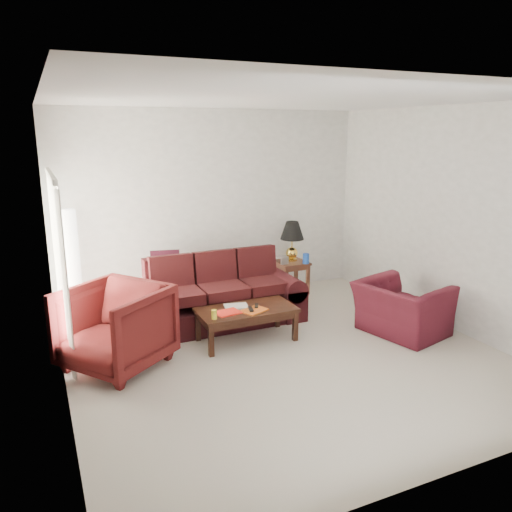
{
  "coord_description": "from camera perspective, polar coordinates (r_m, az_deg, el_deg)",
  "views": [
    {
      "loc": [
        -2.64,
        -4.99,
        2.65
      ],
      "look_at": [
        0.0,
        0.85,
        1.05
      ],
      "focal_mm": 35.0,
      "sensor_mm": 36.0,
      "label": 1
    }
  ],
  "objects": [
    {
      "name": "clock",
      "position": [
        8.16,
        3.29,
        -0.52
      ],
      "size": [
        0.13,
        0.06,
        0.13
      ],
      "primitive_type": "cube",
      "rotation": [
        0.0,
        0.0,
        0.1
      ],
      "color": "silver",
      "rests_on": "end_table"
    },
    {
      "name": "magazine_orange",
      "position": [
        6.36,
        -0.22,
        -6.23
      ],
      "size": [
        0.38,
        0.34,
        0.02
      ],
      "primitive_type": "cube",
      "rotation": [
        0.0,
        0.0,
        0.4
      ],
      "color": "#CC5918",
      "rests_on": "coffee_table"
    },
    {
      "name": "floor",
      "position": [
        6.24,
        3.28,
        -11.16
      ],
      "size": [
        5.0,
        5.0,
        0.0
      ],
      "primitive_type": "plane",
      "color": "beige",
      "rests_on": "ground"
    },
    {
      "name": "armchair_right",
      "position": [
        6.99,
        16.32,
        -5.79
      ],
      "size": [
        1.18,
        1.28,
        0.7
      ],
      "primitive_type": "imported",
      "rotation": [
        0.0,
        0.0,
        1.82
      ],
      "color": "#440F1A",
      "rests_on": "ground"
    },
    {
      "name": "floor_lamp",
      "position": [
        7.33,
        -20.3,
        -1.26
      ],
      "size": [
        0.34,
        0.34,
        1.66
      ],
      "primitive_type": null,
      "rotation": [
        0.0,
        0.0,
        0.33
      ],
      "color": "white",
      "rests_on": "ground"
    },
    {
      "name": "yellow_glass",
      "position": [
        6.11,
        -4.8,
        -6.67
      ],
      "size": [
        0.09,
        0.09,
        0.12
      ],
      "primitive_type": "cylinder",
      "rotation": [
        0.0,
        0.0,
        -0.4
      ],
      "color": "yellow",
      "rests_on": "coffee_table"
    },
    {
      "name": "remote_a",
      "position": [
        6.35,
        -0.61,
        -6.08
      ],
      "size": [
        0.09,
        0.18,
        0.02
      ],
      "primitive_type": "cube",
      "rotation": [
        0.0,
        0.0,
        -0.25
      ],
      "color": "black",
      "rests_on": "coffee_table"
    },
    {
      "name": "blue_canister",
      "position": [
        8.23,
        5.73,
        -0.3
      ],
      "size": [
        0.11,
        0.11,
        0.17
      ],
      "primitive_type": "cylinder",
      "rotation": [
        0.0,
        0.0,
        0.04
      ],
      "color": "blue",
      "rests_on": "end_table"
    },
    {
      "name": "magazine_red",
      "position": [
        6.3,
        -3.25,
        -6.46
      ],
      "size": [
        0.33,
        0.27,
        0.02
      ],
      "primitive_type": "cube",
      "rotation": [
        0.0,
        0.0,
        0.15
      ],
      "color": "red",
      "rests_on": "coffee_table"
    },
    {
      "name": "sofa",
      "position": [
        7.04,
        -4.09,
        -4.05
      ],
      "size": [
        2.38,
        1.17,
        0.94
      ],
      "primitive_type": null,
      "rotation": [
        0.0,
        0.0,
        -0.07
      ],
      "color": "black",
      "rests_on": "ground"
    },
    {
      "name": "throw_pillow",
      "position": [
        7.53,
        -10.33,
        -0.95
      ],
      "size": [
        0.46,
        0.3,
        0.44
      ],
      "primitive_type": "cube",
      "rotation": [
        -0.21,
        0.0,
        -0.22
      ],
      "color": "black",
      "rests_on": "sofa"
    },
    {
      "name": "armchair_left",
      "position": [
        5.96,
        -15.83,
        -7.86
      ],
      "size": [
        1.47,
        1.47,
        0.97
      ],
      "primitive_type": "imported",
      "rotation": [
        0.0,
        0.0,
        -0.93
      ],
      "color": "#491111",
      "rests_on": "ground"
    },
    {
      "name": "table_lamp",
      "position": [
        8.35,
        4.13,
        1.7
      ],
      "size": [
        0.42,
        0.42,
        0.67
      ],
      "primitive_type": null,
      "rotation": [
        0.0,
        0.0,
        -0.07
      ],
      "color": "#E9BF48",
      "rests_on": "end_table"
    },
    {
      "name": "blinds",
      "position": [
        6.49,
        -21.63,
        -1.0
      ],
      "size": [
        0.1,
        2.0,
        2.16
      ],
      "primitive_type": "cube",
      "color": "silver",
      "rests_on": "ground"
    },
    {
      "name": "end_table",
      "position": [
        8.43,
        4.06,
        -2.41
      ],
      "size": [
        0.51,
        0.51,
        0.54
      ],
      "primitive_type": null,
      "rotation": [
        0.0,
        0.0,
        -0.03
      ],
      "color": "#4C2F1A",
      "rests_on": "ground"
    },
    {
      "name": "remote_b",
      "position": [
        6.47,
        0.05,
        -5.69
      ],
      "size": [
        0.11,
        0.16,
        0.02
      ],
      "primitive_type": "cube",
      "rotation": [
        0.0,
        0.0,
        -0.45
      ],
      "color": "black",
      "rests_on": "coffee_table"
    },
    {
      "name": "coffee_table",
      "position": [
        6.53,
        -1.11,
        -7.83
      ],
      "size": [
        1.4,
        1.05,
        0.44
      ],
      "primitive_type": null,
      "rotation": [
        0.0,
        0.0,
        -0.38
      ],
      "color": "black",
      "rests_on": "ground"
    },
    {
      "name": "picture_frame",
      "position": [
        8.41,
        2.95,
        0.01
      ],
      "size": [
        0.15,
        0.18,
        0.05
      ],
      "primitive_type": "cube",
      "rotation": [
        1.36,
        0.0,
        0.26
      ],
      "color": "#B1B1B6",
      "rests_on": "end_table"
    },
    {
      "name": "magazine_white",
      "position": [
        6.51,
        -2.28,
        -5.77
      ],
      "size": [
        0.34,
        0.28,
        0.02
      ],
      "primitive_type": "cube",
      "rotation": [
        0.0,
        0.0,
        -0.2
      ],
      "color": "silver",
      "rests_on": "coffee_table"
    }
  ]
}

